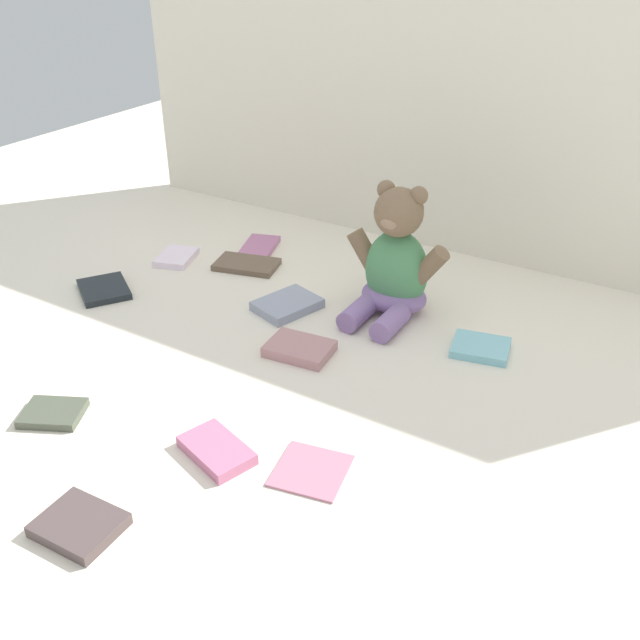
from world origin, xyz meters
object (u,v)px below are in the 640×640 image
object	(u,v)px
teddy_bear	(395,266)
book_case_9	(53,413)
book_case_5	(247,265)
book_case_6	(259,247)
book_case_1	(311,470)
book_case_2	(287,305)
book_case_7	(104,289)
book_case_3	(79,525)
book_case_10	(217,450)
book_case_4	(176,257)
book_case_8	(481,348)
book_case_0	(299,349)

from	to	relation	value
teddy_bear	book_case_9	xyz separation A→B (m)	(-0.30, -0.58, -0.09)
book_case_5	book_case_6	bearing A→B (deg)	-175.90
book_case_1	book_case_2	distance (m)	0.48
book_case_6	book_case_7	size ratio (longest dim) A/B	1.07
book_case_2	book_case_5	xyz separation A→B (m)	(-0.18, 0.11, -0.00)
book_case_3	book_case_7	distance (m)	0.67
teddy_bear	book_case_6	world-z (taller)	teddy_bear
book_case_3	book_case_5	size ratio (longest dim) A/B	0.75
book_case_3	book_case_9	world-z (taller)	book_case_3
book_case_1	book_case_10	bearing A→B (deg)	-174.40
book_case_1	book_case_4	xyz separation A→B (m)	(-0.63, 0.44, 0.00)
book_case_8	book_case_10	world-z (taller)	book_case_10
book_case_2	book_case_9	world-z (taller)	book_case_2
teddy_bear	book_case_1	distance (m)	0.50
book_case_4	book_case_5	xyz separation A→B (m)	(0.16, 0.05, -0.00)
teddy_bear	book_case_3	size ratio (longest dim) A/B	2.51
book_case_9	book_case_10	distance (m)	0.28
book_case_1	book_case_4	world-z (taller)	book_case_4
book_case_5	book_case_8	bearing A→B (deg)	69.06
book_case_6	book_case_8	world-z (taller)	book_case_8
book_case_7	book_case_5	bearing A→B (deg)	177.44
book_case_6	book_case_1	bearing A→B (deg)	-68.22
book_case_7	teddy_bear	bearing A→B (deg)	147.49
book_case_0	book_case_9	bearing A→B (deg)	-39.50
book_case_9	book_case_6	bearing A→B (deg)	-18.99
book_case_4	teddy_bear	bearing A→B (deg)	-12.96
book_case_3	book_case_4	bearing A→B (deg)	-150.04
book_case_9	book_case_1	bearing A→B (deg)	-102.64
book_case_5	book_case_9	world-z (taller)	same
book_case_1	book_case_3	distance (m)	0.31
book_case_6	book_case_7	distance (m)	0.37
book_case_9	book_case_3	bearing A→B (deg)	-150.20
book_case_7	book_case_8	xyz separation A→B (m)	(0.75, 0.19, 0.00)
teddy_bear	book_case_8	xyz separation A→B (m)	(0.20, -0.05, -0.09)
book_case_0	book_case_10	xyz separation A→B (m)	(0.04, -0.29, -0.00)
teddy_bear	book_case_3	distance (m)	0.74
book_case_2	book_case_4	size ratio (longest dim) A/B	1.23
book_case_9	book_case_10	size ratio (longest dim) A/B	0.81
book_case_4	book_case_8	bearing A→B (deg)	-18.74
book_case_5	book_case_10	xyz separation A→B (m)	(0.34, -0.53, 0.00)
book_case_8	book_case_7	bearing A→B (deg)	91.86
book_case_7	book_case_2	bearing A→B (deg)	144.23
book_case_2	book_case_5	bearing A→B (deg)	165.50
book_case_3	teddy_bear	bearing A→B (deg)	170.72
book_case_7	book_case_0	bearing A→B (deg)	125.10
book_case_6	teddy_bear	bearing A→B (deg)	-33.29
teddy_bear	book_case_2	distance (m)	0.23
book_case_7	book_case_4	bearing A→B (deg)	-153.96
book_case_2	book_case_9	bearing A→B (deg)	-87.29
book_case_0	book_case_6	xyz separation A→B (m)	(-0.32, 0.33, -0.00)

